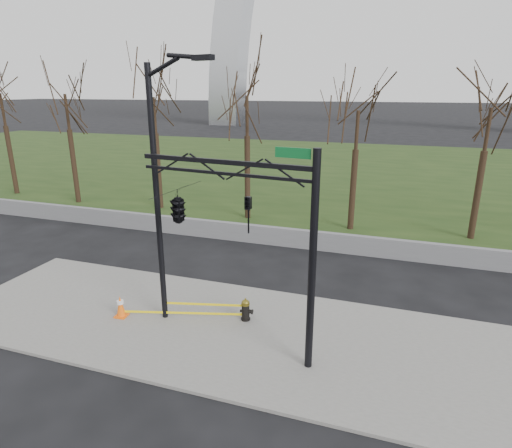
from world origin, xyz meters
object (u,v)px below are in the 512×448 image
(fire_hydrant, at_px, (246,310))
(traffic_cone, at_px, (121,306))
(traffic_signal_mast, at_px, (201,209))
(street_light, at_px, (161,181))

(fire_hydrant, xyz_separation_m, traffic_cone, (-3.99, -1.11, 0.02))
(fire_hydrant, relative_size, traffic_signal_mast, 0.13)
(fire_hydrant, xyz_separation_m, traffic_signal_mast, (-0.79, -1.37, 3.69))
(traffic_cone, height_order, traffic_signal_mast, traffic_signal_mast)
(fire_hydrant, bearing_deg, traffic_signal_mast, -121.58)
(traffic_cone, distance_m, street_light, 4.54)
(fire_hydrant, bearing_deg, street_light, -165.10)
(street_light, relative_size, traffic_signal_mast, 1.37)
(street_light, bearing_deg, traffic_cone, -151.57)
(traffic_signal_mast, bearing_deg, fire_hydrant, 66.77)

